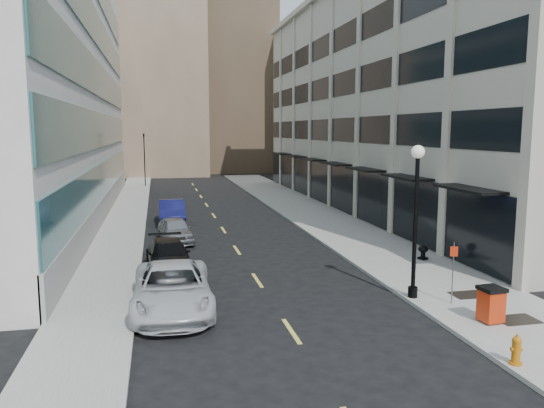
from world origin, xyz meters
name	(u,v)px	position (x,y,z in m)	size (l,w,h in m)	color
ground	(308,357)	(0.00, 0.00, 0.00)	(160.00, 160.00, 0.00)	black
sidewalk_right	(332,225)	(7.50, 20.00, 0.07)	(5.00, 80.00, 0.15)	gray
sidewalk_left	(120,233)	(-6.50, 20.00, 0.07)	(3.00, 80.00, 0.15)	gray
building_right	(416,99)	(16.94, 26.99, 8.99)	(15.30, 46.50, 18.25)	#BCB29F
skyline_tan_near	(155,79)	(-4.00, 68.00, 14.00)	(14.00, 18.00, 28.00)	#9B7E66
skyline_brown	(232,63)	(8.00, 72.00, 17.00)	(12.00, 16.00, 34.00)	brown
skyline_tan_far	(93,102)	(-14.00, 78.00, 11.00)	(12.00, 14.00, 22.00)	#9B7E66
skyline_stone	(302,107)	(18.00, 66.00, 10.00)	(10.00, 14.00, 20.00)	#BCB29F
grate_mid	(517,320)	(7.60, 1.00, 0.15)	(1.40, 1.00, 0.01)	black
grate_far	(469,295)	(7.60, 3.80, 0.15)	(1.40, 1.00, 0.01)	black
road_centerline	(230,239)	(0.00, 17.00, 0.01)	(0.15, 68.20, 0.01)	#D8CC4C
traffic_signal	(144,137)	(-5.50, 48.00, 5.72)	(0.66, 0.66, 6.98)	black
car_white_van	(172,289)	(-3.71, 4.79, 0.84)	(2.78, 6.02, 1.67)	silver
car_black_pickup	(168,256)	(-3.73, 10.55, 0.69)	(1.95, 4.79, 1.39)	black
car_silver_sedan	(175,230)	(-3.20, 16.78, 0.72)	(1.70, 4.24, 1.44)	gray
car_blue_sedan	(172,212)	(-3.20, 23.06, 0.83)	(1.75, 5.02, 1.65)	#161855
fire_hydrant	(516,350)	(5.30, -2.00, 0.56)	(0.34, 0.34, 0.85)	orange
trash_bin	(491,303)	(6.58, 1.00, 0.80)	(0.81, 0.87, 1.21)	red
lamppost	(416,207)	(5.30, 4.00, 3.63)	(0.49, 0.49, 5.93)	black
sign_post	(453,264)	(6.35, 2.99, 1.64)	(0.26, 0.12, 2.31)	slate
urn_planter	(423,251)	(8.60, 9.39, 0.57)	(0.50, 0.50, 0.69)	black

